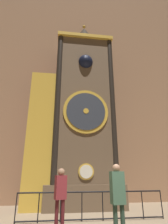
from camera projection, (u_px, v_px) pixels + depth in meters
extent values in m
cube|color=#936B4C|center=(83.00, 71.00, 11.77)|extent=(24.00, 0.30, 16.00)
cube|color=brown|center=(84.00, 196.00, 8.18)|extent=(3.71, 1.61, 1.07)
cube|color=brown|center=(84.00, 104.00, 9.62)|extent=(2.96, 1.40, 8.12)
cube|color=gold|center=(84.00, 44.00, 10.77)|extent=(3.20, 1.54, 0.20)
cylinder|color=gold|center=(86.00, 172.00, 7.83)|extent=(0.71, 0.05, 0.71)
cylinder|color=silver|center=(86.00, 172.00, 7.80)|extent=(0.58, 0.03, 0.58)
cylinder|color=gold|center=(86.00, 111.00, 8.73)|extent=(2.27, 0.07, 2.27)
cylinder|color=#2D333D|center=(86.00, 111.00, 8.69)|extent=(1.95, 0.04, 1.95)
cylinder|color=gold|center=(86.00, 111.00, 8.67)|extent=(0.27, 0.03, 0.27)
cube|color=#3A2D21|center=(84.00, 67.00, 10.14)|extent=(1.02, 0.42, 1.02)
sphere|color=black|center=(85.00, 62.00, 9.75)|extent=(0.82, 0.82, 0.82)
cylinder|color=black|center=(58.00, 99.00, 8.88)|extent=(0.32, 0.32, 8.12)
cylinder|color=black|center=(112.00, 102.00, 9.23)|extent=(0.32, 0.32, 8.12)
cylinder|color=gold|center=(84.00, 42.00, 10.95)|extent=(1.14, 1.14, 0.30)
cone|color=black|center=(84.00, 34.00, 11.14)|extent=(1.08, 1.08, 0.91)
sphere|color=gold|center=(84.00, 27.00, 11.32)|extent=(0.20, 0.20, 0.20)
cube|color=maroon|center=(42.00, 137.00, 8.83)|extent=(1.26, 1.19, 6.58)
cube|color=gold|center=(40.00, 134.00, 8.26)|extent=(1.32, 0.06, 6.58)
cylinder|color=black|center=(16.00, 208.00, 5.87)|extent=(0.04, 0.04, 0.95)
cylinder|color=black|center=(38.00, 207.00, 5.96)|extent=(0.04, 0.04, 0.95)
cylinder|color=black|center=(61.00, 207.00, 6.05)|extent=(0.04, 0.04, 0.95)
cylinder|color=black|center=(82.00, 206.00, 6.14)|extent=(0.04, 0.04, 0.95)
cylinder|color=black|center=(103.00, 206.00, 6.23)|extent=(0.04, 0.04, 0.95)
cylinder|color=black|center=(123.00, 205.00, 6.32)|extent=(0.04, 0.04, 0.95)
cylinder|color=black|center=(142.00, 205.00, 6.41)|extent=(0.04, 0.04, 0.95)
cylinder|color=black|center=(162.00, 204.00, 6.50)|extent=(0.04, 0.04, 0.95)
cylinder|color=black|center=(92.00, 192.00, 6.33)|extent=(5.24, 0.05, 0.05)
cylinder|color=black|center=(93.00, 219.00, 6.05)|extent=(5.24, 0.04, 0.04)
cylinder|color=#461518|center=(57.00, 215.00, 5.21)|extent=(0.11, 0.11, 0.83)
cylinder|color=#461518|center=(63.00, 215.00, 5.23)|extent=(0.11, 0.11, 0.83)
cube|color=maroon|center=(61.00, 187.00, 5.46)|extent=(0.39, 0.32, 0.69)
sphere|color=#8C664C|center=(61.00, 172.00, 5.60)|extent=(0.23, 0.23, 0.23)
cylinder|color=#213427|center=(123.00, 224.00, 4.21)|extent=(0.11, 0.11, 0.88)
cube|color=#385642|center=(117.00, 187.00, 4.46)|extent=(0.36, 0.25, 0.78)
sphere|color=#8C664C|center=(116.00, 168.00, 4.61)|extent=(0.19, 0.19, 0.19)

